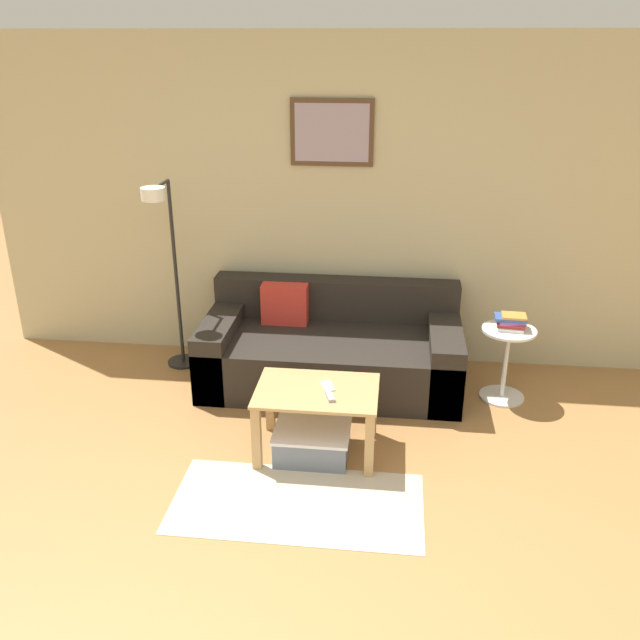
# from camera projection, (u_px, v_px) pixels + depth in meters

# --- Properties ---
(wall_back) EXTENTS (5.60, 0.09, 2.55)m
(wall_back) POSITION_uv_depth(u_px,v_px,m) (336.00, 205.00, 5.29)
(wall_back) COLOR #C6BC93
(wall_back) RESTS_ON ground_plane
(area_rug) EXTENTS (1.46, 0.71, 0.01)m
(area_rug) POSITION_uv_depth(u_px,v_px,m) (297.00, 503.00, 3.92)
(area_rug) COLOR #C1B299
(area_rug) RESTS_ON ground_plane
(couch) EXTENTS (1.94, 0.95, 0.72)m
(couch) POSITION_uv_depth(u_px,v_px,m) (331.00, 350.00, 5.23)
(couch) COLOR #28231E
(couch) RESTS_ON ground_plane
(coffee_table) EXTENTS (0.77, 0.53, 0.45)m
(coffee_table) POSITION_uv_depth(u_px,v_px,m) (317.00, 403.00, 4.29)
(coffee_table) COLOR tan
(coffee_table) RESTS_ON ground_plane
(storage_bin) EXTENTS (0.48, 0.43, 0.20)m
(storage_bin) POSITION_uv_depth(u_px,v_px,m) (312.00, 440.00, 4.35)
(storage_bin) COLOR slate
(storage_bin) RESTS_ON ground_plane
(floor_lamp) EXTENTS (0.26, 0.54, 1.53)m
(floor_lamp) POSITION_uv_depth(u_px,v_px,m) (167.00, 259.00, 5.08)
(floor_lamp) COLOR black
(floor_lamp) RESTS_ON ground_plane
(side_table) EXTENTS (0.39, 0.39, 0.56)m
(side_table) POSITION_uv_depth(u_px,v_px,m) (506.00, 357.00, 4.94)
(side_table) COLOR white
(side_table) RESTS_ON ground_plane
(book_stack) EXTENTS (0.23, 0.21, 0.11)m
(book_stack) POSITION_uv_depth(u_px,v_px,m) (511.00, 322.00, 4.85)
(book_stack) COLOR silver
(book_stack) RESTS_ON side_table
(remote_control) EXTENTS (0.08, 0.16, 0.02)m
(remote_control) POSITION_uv_depth(u_px,v_px,m) (330.00, 395.00, 4.16)
(remote_control) COLOR #99999E
(remote_control) RESTS_ON coffee_table
(cell_phone) EXTENTS (0.11, 0.15, 0.01)m
(cell_phone) POSITION_uv_depth(u_px,v_px,m) (328.00, 386.00, 4.28)
(cell_phone) COLOR silver
(cell_phone) RESTS_ON coffee_table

